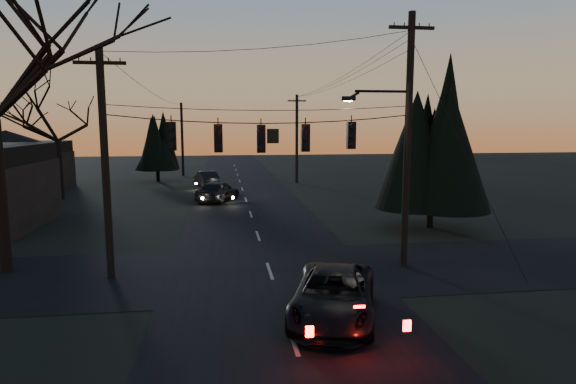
{
  "coord_description": "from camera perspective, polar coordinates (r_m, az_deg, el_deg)",
  "views": [
    {
      "loc": [
        -1.82,
        -8.22,
        5.78
      ],
      "look_at": [
        0.7,
        9.78,
        3.18
      ],
      "focal_mm": 30.0,
      "sensor_mm": 36.0,
      "label": 1
    }
  ],
  "objects": [
    {
      "name": "cross_road",
      "position": [
        19.2,
        -2.18,
        -9.35
      ],
      "size": [
        60.0,
        7.0,
        0.02
      ],
      "primitive_type": "cube",
      "color": "black",
      "rests_on": "ground"
    },
    {
      "name": "main_road",
      "position": [
        28.86,
        -4.19,
        -3.4
      ],
      "size": [
        8.0,
        120.0,
        0.02
      ],
      "primitive_type": "cube",
      "color": "black",
      "rests_on": "ground"
    },
    {
      "name": "house_left_far",
      "position": [
        47.91,
        -30.28,
        3.24
      ],
      "size": [
        9.0,
        7.0,
        5.2
      ],
      "color": "black",
      "rests_on": "ground"
    },
    {
      "name": "utility_pole_far_l",
      "position": [
        54.68,
        -12.3,
        1.9
      ],
      "size": [
        0.3,
        0.3,
        8.0
      ],
      "primitive_type": null,
      "color": "black",
      "rests_on": "ground"
    },
    {
      "name": "suv_near",
      "position": [
        14.68,
        5.45,
        -12.1
      ],
      "size": [
        3.77,
        5.57,
        1.42
      ],
      "primitive_type": "imported",
      "rotation": [
        0.0,
        0.0,
        -0.3
      ],
      "color": "black",
      "rests_on": "ground"
    },
    {
      "name": "span_signal_assembly",
      "position": [
        18.29,
        -3.03,
        6.52
      ],
      "size": [
        11.5,
        0.44,
        1.56
      ],
      "color": "black",
      "rests_on": "ground"
    },
    {
      "name": "sedan_oncoming_b",
      "position": [
        44.89,
        -9.67,
        1.55
      ],
      "size": [
        2.59,
        4.56,
        1.42
      ],
      "primitive_type": "imported",
      "rotation": [
        0.0,
        0.0,
        3.41
      ],
      "color": "black",
      "rests_on": "ground"
    },
    {
      "name": "utility_pole_right",
      "position": [
        20.46,
        13.5,
        -8.49
      ],
      "size": [
        5.0,
        0.3,
        10.0
      ],
      "primitive_type": null,
      "color": "black",
      "rests_on": "ground"
    },
    {
      "name": "utility_pole_left",
      "position": [
        19.56,
        -20.21,
        -9.55
      ],
      "size": [
        1.8,
        0.3,
        8.5
      ],
      "primitive_type": null,
      "color": "black",
      "rests_on": "ground"
    },
    {
      "name": "evergreen_right",
      "position": [
        27.56,
        16.84,
        5.99
      ],
      "size": [
        4.55,
        4.55,
        8.63
      ],
      "color": "black",
      "rests_on": "ground"
    },
    {
      "name": "utility_pole_far_r",
      "position": [
        47.15,
        1.04,
        1.11
      ],
      "size": [
        1.8,
        0.3,
        8.5
      ],
      "primitive_type": null,
      "color": "black",
      "rests_on": "ground"
    },
    {
      "name": "evergreen_dist",
      "position": [
        49.55,
        -15.28,
        5.46
      ],
      "size": [
        3.53,
        3.53,
        6.22
      ],
      "color": "black",
      "rests_on": "ground"
    },
    {
      "name": "sedan_oncoming_a",
      "position": [
        36.09,
        -8.31,
        0.11
      ],
      "size": [
        3.61,
        4.95,
        1.57
      ],
      "primitive_type": "imported",
      "rotation": [
        0.0,
        0.0,
        2.71
      ],
      "color": "black",
      "rests_on": "ground"
    },
    {
      "name": "bare_tree_dist",
      "position": [
        40.46,
        -25.76,
        7.99
      ],
      "size": [
        6.68,
        6.68,
        8.92
      ],
      "color": "black",
      "rests_on": "ground"
    }
  ]
}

